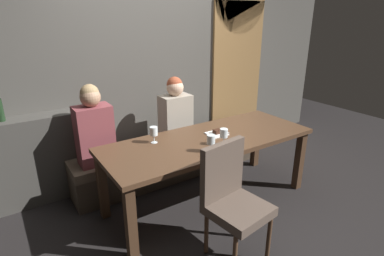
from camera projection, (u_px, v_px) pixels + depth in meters
name	position (u px, v px, depth m)	size (l,w,h in m)	color
ground	(208.00, 200.00, 3.40)	(9.00, 9.00, 0.00)	black
back_wall_tiled	(152.00, 50.00, 3.83)	(6.00, 0.12, 3.00)	#4C4944
arched_door	(237.00, 54.00, 4.52)	(0.90, 0.05, 2.55)	olive
back_counter	(31.00, 161.00, 3.25)	(1.10, 0.28, 0.95)	#413E3A
dining_table	(209.00, 146.00, 3.17)	(2.20, 0.84, 0.74)	#412B1C
banquette_bench	(175.00, 158.00, 3.87)	(2.50, 0.44, 0.45)	#40352A
chair_near_side	(232.00, 195.00, 2.48)	(0.49, 0.49, 0.98)	#4C3321
diner_redhead	(94.00, 127.00, 3.13)	(0.36, 0.24, 0.84)	brown
diner_bearded	(175.00, 112.00, 3.69)	(0.36, 0.24, 0.80)	#9E9384
wine_glass_end_left	(211.00, 140.00, 2.79)	(0.08, 0.08, 0.16)	silver
wine_glass_far_left	(154.00, 132.00, 2.99)	(0.08, 0.08, 0.16)	silver
wine_glass_end_right	(224.00, 134.00, 2.94)	(0.08, 0.08, 0.16)	silver
dessert_plate	(217.00, 133.00, 3.24)	(0.19, 0.19, 0.05)	white
fork_on_table	(225.00, 131.00, 3.34)	(0.02, 0.17, 0.01)	silver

